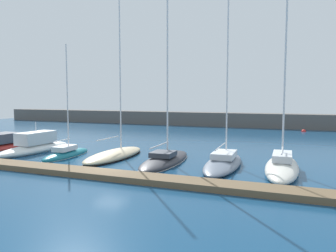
{
  "coord_description": "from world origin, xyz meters",
  "views": [
    {
      "loc": [
        13.72,
        -22.12,
        5.96
      ],
      "look_at": [
        3.28,
        4.11,
        3.43
      ],
      "focal_mm": 35.23,
      "sensor_mm": 36.0,
      "label": 1
    }
  ],
  "objects_px": {
    "sailboat_charcoal_fifth": "(165,159)",
    "sailboat_sand_fourth": "(114,155)",
    "motorboat_white_second": "(35,146)",
    "sailboat_ivory_seventh": "(282,166)",
    "sailboat_slate_sixth": "(223,161)",
    "mooring_buoy_red": "(304,132)",
    "sailboat_teal_third": "(66,154)"
  },
  "relations": [
    {
      "from": "sailboat_charcoal_fifth",
      "to": "sailboat_sand_fourth",
      "type": "bearing_deg",
      "value": 83.85
    },
    {
      "from": "motorboat_white_second",
      "to": "sailboat_ivory_seventh",
      "type": "bearing_deg",
      "value": -89.08
    },
    {
      "from": "sailboat_charcoal_fifth",
      "to": "sailboat_ivory_seventh",
      "type": "relative_size",
      "value": 0.93
    },
    {
      "from": "sailboat_slate_sixth",
      "to": "mooring_buoy_red",
      "type": "xyz_separation_m",
      "value": [
        6.75,
        32.89,
        -0.42
      ]
    },
    {
      "from": "sailboat_sand_fourth",
      "to": "sailboat_slate_sixth",
      "type": "bearing_deg",
      "value": -89.5
    },
    {
      "from": "motorboat_white_second",
      "to": "sailboat_sand_fourth",
      "type": "relative_size",
      "value": 0.56
    },
    {
      "from": "sailboat_sand_fourth",
      "to": "sailboat_charcoal_fifth",
      "type": "height_order",
      "value": "sailboat_charcoal_fifth"
    },
    {
      "from": "sailboat_teal_third",
      "to": "sailboat_slate_sixth",
      "type": "xyz_separation_m",
      "value": [
        15.55,
        1.2,
        0.14
      ]
    },
    {
      "from": "sailboat_slate_sixth",
      "to": "motorboat_white_second",
      "type": "bearing_deg",
      "value": 88.3
    },
    {
      "from": "sailboat_charcoal_fifth",
      "to": "sailboat_slate_sixth",
      "type": "bearing_deg",
      "value": -87.58
    },
    {
      "from": "sailboat_charcoal_fifth",
      "to": "mooring_buoy_red",
      "type": "height_order",
      "value": "sailboat_charcoal_fifth"
    },
    {
      "from": "sailboat_teal_third",
      "to": "sailboat_ivory_seventh",
      "type": "height_order",
      "value": "sailboat_ivory_seventh"
    },
    {
      "from": "motorboat_white_second",
      "to": "sailboat_ivory_seventh",
      "type": "distance_m",
      "value": 25.18
    },
    {
      "from": "sailboat_charcoal_fifth",
      "to": "mooring_buoy_red",
      "type": "relative_size",
      "value": 24.13
    },
    {
      "from": "sailboat_teal_third",
      "to": "mooring_buoy_red",
      "type": "distance_m",
      "value": 40.73
    },
    {
      "from": "sailboat_teal_third",
      "to": "sailboat_sand_fourth",
      "type": "distance_m",
      "value": 4.97
    },
    {
      "from": "sailboat_ivory_seventh",
      "to": "mooring_buoy_red",
      "type": "relative_size",
      "value": 26.03
    },
    {
      "from": "motorboat_white_second",
      "to": "sailboat_ivory_seventh",
      "type": "relative_size",
      "value": 0.5
    },
    {
      "from": "sailboat_sand_fourth",
      "to": "sailboat_teal_third",
      "type": "bearing_deg",
      "value": 103.92
    },
    {
      "from": "motorboat_white_second",
      "to": "sailboat_teal_third",
      "type": "bearing_deg",
      "value": -100.34
    },
    {
      "from": "motorboat_white_second",
      "to": "mooring_buoy_red",
      "type": "distance_m",
      "value": 42.82
    },
    {
      "from": "sailboat_slate_sixth",
      "to": "sailboat_ivory_seventh",
      "type": "relative_size",
      "value": 1.05
    },
    {
      "from": "sailboat_teal_third",
      "to": "mooring_buoy_red",
      "type": "height_order",
      "value": "sailboat_teal_third"
    },
    {
      "from": "motorboat_white_second",
      "to": "mooring_buoy_red",
      "type": "height_order",
      "value": "motorboat_white_second"
    },
    {
      "from": "sailboat_teal_third",
      "to": "sailboat_sand_fourth",
      "type": "height_order",
      "value": "sailboat_sand_fourth"
    },
    {
      "from": "sailboat_teal_third",
      "to": "sailboat_ivory_seventh",
      "type": "bearing_deg",
      "value": -90.69
    },
    {
      "from": "sailboat_slate_sixth",
      "to": "sailboat_ivory_seventh",
      "type": "height_order",
      "value": "sailboat_slate_sixth"
    },
    {
      "from": "sailboat_teal_third",
      "to": "sailboat_charcoal_fifth",
      "type": "bearing_deg",
      "value": -88.83
    },
    {
      "from": "sailboat_slate_sixth",
      "to": "sailboat_sand_fourth",
      "type": "bearing_deg",
      "value": 87.9
    },
    {
      "from": "motorboat_white_second",
      "to": "sailboat_charcoal_fifth",
      "type": "xyz_separation_m",
      "value": [
        15.19,
        -0.21,
        -0.33
      ]
    },
    {
      "from": "mooring_buoy_red",
      "to": "sailboat_slate_sixth",
      "type": "bearing_deg",
      "value": -101.6
    },
    {
      "from": "motorboat_white_second",
      "to": "sailboat_charcoal_fifth",
      "type": "distance_m",
      "value": 15.19
    }
  ]
}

